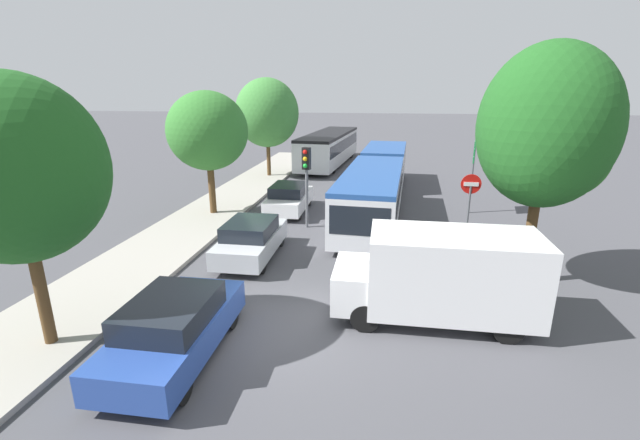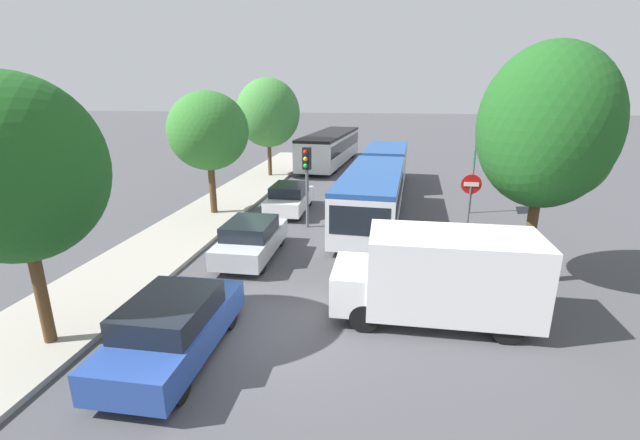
{
  "view_description": "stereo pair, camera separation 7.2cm",
  "coord_description": "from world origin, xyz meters",
  "px_view_note": "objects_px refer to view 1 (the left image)",
  "views": [
    {
      "loc": [
        2.43,
        -8.89,
        5.66
      ],
      "look_at": [
        0.2,
        5.48,
        1.2
      ],
      "focal_mm": 24.0,
      "sensor_mm": 36.0,
      "label": 1
    },
    {
      "loc": [
        2.5,
        -8.88,
        5.66
      ],
      "look_at": [
        0.2,
        5.48,
        1.2
      ],
      "focal_mm": 24.0,
      "sensor_mm": 36.0,
      "label": 2
    }
  ],
  "objects_px": {
    "traffic_light": "(306,169)",
    "no_entry_sign": "(469,200)",
    "tree_left_mid": "(208,131)",
    "tree_left_far": "(267,113)",
    "tree_right_near": "(550,131)",
    "queued_car_white": "(289,198)",
    "city_bus_rear": "(329,146)",
    "direction_sign_post": "(474,159)",
    "tree_left_near": "(16,170)",
    "queued_car_blue": "(174,328)",
    "white_van": "(443,275)",
    "queued_car_silver": "(251,239)",
    "articulated_bus": "(378,178)"
  },
  "relations": [
    {
      "from": "traffic_light",
      "to": "no_entry_sign",
      "type": "bearing_deg",
      "value": 85.08
    },
    {
      "from": "tree_left_mid",
      "to": "tree_left_far",
      "type": "relative_size",
      "value": 0.88
    },
    {
      "from": "no_entry_sign",
      "to": "tree_right_near",
      "type": "bearing_deg",
      "value": 29.21
    },
    {
      "from": "traffic_light",
      "to": "tree_left_far",
      "type": "relative_size",
      "value": 0.53
    },
    {
      "from": "queued_car_white",
      "to": "city_bus_rear",
      "type": "bearing_deg",
      "value": -0.47
    },
    {
      "from": "direction_sign_post",
      "to": "tree_left_near",
      "type": "distance_m",
      "value": 17.35
    },
    {
      "from": "city_bus_rear",
      "to": "tree_left_mid",
      "type": "xyz_separation_m",
      "value": [
        -3.46,
        -14.82,
        2.45
      ]
    },
    {
      "from": "queued_car_blue",
      "to": "direction_sign_post",
      "type": "relative_size",
      "value": 1.15
    },
    {
      "from": "queued_car_blue",
      "to": "queued_car_white",
      "type": "distance_m",
      "value": 11.78
    },
    {
      "from": "white_van",
      "to": "tree_right_near",
      "type": "xyz_separation_m",
      "value": [
        2.9,
        2.65,
        3.3
      ]
    },
    {
      "from": "no_entry_sign",
      "to": "city_bus_rear",
      "type": "bearing_deg",
      "value": -157.32
    },
    {
      "from": "queued_car_silver",
      "to": "traffic_light",
      "type": "height_order",
      "value": "traffic_light"
    },
    {
      "from": "articulated_bus",
      "to": "queued_car_white",
      "type": "relative_size",
      "value": 4.04
    },
    {
      "from": "queued_car_silver",
      "to": "city_bus_rear",
      "type": "bearing_deg",
      "value": -0.4
    },
    {
      "from": "direction_sign_post",
      "to": "tree_left_near",
      "type": "xyz_separation_m",
      "value": [
        -11.38,
        -13.01,
        1.53
      ]
    },
    {
      "from": "city_bus_rear",
      "to": "queued_car_silver",
      "type": "distance_m",
      "value": 19.66
    },
    {
      "from": "direction_sign_post",
      "to": "queued_car_silver",
      "type": "bearing_deg",
      "value": 51.18
    },
    {
      "from": "city_bus_rear",
      "to": "tree_right_near",
      "type": "distance_m",
      "value": 22.36
    },
    {
      "from": "queued_car_white",
      "to": "white_van",
      "type": "bearing_deg",
      "value": -147.03
    },
    {
      "from": "tree_right_near",
      "to": "no_entry_sign",
      "type": "bearing_deg",
      "value": 119.21
    },
    {
      "from": "queued_car_blue",
      "to": "tree_left_mid",
      "type": "height_order",
      "value": "tree_left_mid"
    },
    {
      "from": "tree_right_near",
      "to": "articulated_bus",
      "type": "bearing_deg",
      "value": 118.82
    },
    {
      "from": "tree_left_mid",
      "to": "traffic_light",
      "type": "bearing_deg",
      "value": -13.78
    },
    {
      "from": "queued_car_white",
      "to": "articulated_bus",
      "type": "bearing_deg",
      "value": -63.16
    },
    {
      "from": "no_entry_sign",
      "to": "tree_left_near",
      "type": "height_order",
      "value": "tree_left_near"
    },
    {
      "from": "tree_left_mid",
      "to": "tree_right_near",
      "type": "height_order",
      "value": "tree_right_near"
    },
    {
      "from": "queued_car_silver",
      "to": "queued_car_white",
      "type": "xyz_separation_m",
      "value": [
        0.01,
        5.92,
        -0.0
      ]
    },
    {
      "from": "city_bus_rear",
      "to": "tree_left_far",
      "type": "distance_m",
      "value": 7.09
    },
    {
      "from": "queued_car_white",
      "to": "no_entry_sign",
      "type": "xyz_separation_m",
      "value": [
        7.48,
        -3.99,
        1.19
      ]
    },
    {
      "from": "queued_car_silver",
      "to": "no_entry_sign",
      "type": "xyz_separation_m",
      "value": [
        7.49,
        1.93,
        1.19
      ]
    },
    {
      "from": "white_van",
      "to": "tree_left_mid",
      "type": "distance_m",
      "value": 12.7
    },
    {
      "from": "queued_car_blue",
      "to": "no_entry_sign",
      "type": "distance_m",
      "value": 10.77
    },
    {
      "from": "queued_car_white",
      "to": "white_van",
      "type": "distance_m",
      "value": 11.02
    },
    {
      "from": "articulated_bus",
      "to": "traffic_light",
      "type": "height_order",
      "value": "traffic_light"
    },
    {
      "from": "traffic_light",
      "to": "tree_left_near",
      "type": "relative_size",
      "value": 0.56
    },
    {
      "from": "queued_car_silver",
      "to": "white_van",
      "type": "height_order",
      "value": "white_van"
    },
    {
      "from": "traffic_light",
      "to": "tree_right_near",
      "type": "xyz_separation_m",
      "value": [
        7.65,
        -4.33,
        2.05
      ]
    },
    {
      "from": "queued_car_blue",
      "to": "traffic_light",
      "type": "xyz_separation_m",
      "value": [
        1.13,
        9.55,
        1.77
      ]
    },
    {
      "from": "queued_car_blue",
      "to": "no_entry_sign",
      "type": "bearing_deg",
      "value": -43.49
    },
    {
      "from": "city_bus_rear",
      "to": "queued_car_blue",
      "type": "height_order",
      "value": "city_bus_rear"
    },
    {
      "from": "city_bus_rear",
      "to": "queued_car_silver",
      "type": "height_order",
      "value": "city_bus_rear"
    },
    {
      "from": "traffic_light",
      "to": "tree_right_near",
      "type": "relative_size",
      "value": 0.49
    },
    {
      "from": "no_entry_sign",
      "to": "tree_left_far",
      "type": "xyz_separation_m",
      "value": [
        -10.7,
        12.09,
        2.32
      ]
    },
    {
      "from": "traffic_light",
      "to": "direction_sign_post",
      "type": "distance_m",
      "value": 7.97
    },
    {
      "from": "tree_left_near",
      "to": "tree_right_near",
      "type": "height_order",
      "value": "tree_right_near"
    },
    {
      "from": "queued_car_silver",
      "to": "no_entry_sign",
      "type": "relative_size",
      "value": 1.39
    },
    {
      "from": "white_van",
      "to": "tree_left_near",
      "type": "relative_size",
      "value": 0.83
    },
    {
      "from": "queued_car_white",
      "to": "tree_left_far",
      "type": "bearing_deg",
      "value": 21.5
    },
    {
      "from": "white_van",
      "to": "direction_sign_post",
      "type": "relative_size",
      "value": 1.39
    },
    {
      "from": "queued_car_white",
      "to": "traffic_light",
      "type": "height_order",
      "value": "traffic_light"
    }
  ]
}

